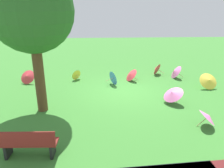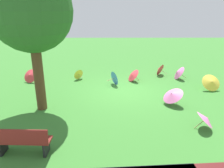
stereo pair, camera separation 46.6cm
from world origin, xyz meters
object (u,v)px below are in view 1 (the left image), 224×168
at_px(parasol_blue_0, 114,78).
at_px(parasol_pink_1, 175,71).
at_px(park_bench, 28,143).
at_px(parasol_red_2, 27,77).
at_px(parasol_red_0, 156,69).
at_px(parasol_red_1, 131,75).
at_px(parasol_yellow_1, 76,75).
at_px(shade_tree, 32,12).
at_px(parasol_yellow_0, 209,81).
at_px(parasol_pink_3, 208,117).
at_px(parasol_pink_0, 173,93).

bearing_deg(parasol_blue_0, parasol_pink_1, -164.99).
bearing_deg(park_bench, parasol_red_2, -72.51).
height_order(parasol_red_0, parasol_red_1, parasol_red_0).
height_order(parasol_red_1, parasol_yellow_1, parasol_red_1).
relative_size(shade_tree, parasol_yellow_1, 8.95).
xyz_separation_m(parasol_red_1, parasol_red_2, (5.81, 0.21, 0.04)).
height_order(parasol_red_1, parasol_blue_0, parasol_blue_0).
bearing_deg(parasol_yellow_0, parasol_pink_3, 64.33).
bearing_deg(park_bench, parasol_pink_0, -146.51).
distance_m(parasol_red_2, parasol_yellow_1, 2.68).
bearing_deg(parasol_pink_1, park_bench, 47.36).
distance_m(park_bench, parasol_red_2, 6.77).
bearing_deg(parasol_yellow_0, shade_tree, 14.51).
bearing_deg(parasol_yellow_1, parasol_yellow_0, 165.19).
relative_size(parasol_pink_1, parasol_pink_3, 1.09).
bearing_deg(parasol_red_0, parasol_blue_0, 32.86).
height_order(parasol_red_0, parasol_red_2, parasol_red_2).
bearing_deg(parasol_pink_1, parasol_yellow_0, 121.42).
bearing_deg(parasol_yellow_0, parasol_yellow_1, -14.81).
height_order(parasol_pink_0, parasol_yellow_0, parasol_yellow_0).
bearing_deg(parasol_pink_3, parasol_red_1, -68.43).
bearing_deg(shade_tree, parasol_red_0, -141.19).
height_order(parasol_red_0, parasol_pink_1, parasol_pink_1).
xyz_separation_m(parasol_red_0, parasol_yellow_0, (-2.11, 2.69, 0.08)).
distance_m(parasol_yellow_0, parasol_red_2, 9.78).
height_order(park_bench, parasol_red_0, park_bench).
relative_size(park_bench, parasol_yellow_1, 2.64).
distance_m(parasol_pink_1, parasol_red_2, 8.55).
height_order(parasol_red_1, parasol_red_2, parasol_red_2).
bearing_deg(parasol_yellow_1, parasol_pink_0, 142.22).
bearing_deg(shade_tree, parasol_pink_0, -176.22).
xyz_separation_m(parasol_red_1, parasol_pink_1, (-2.72, -0.39, 0.04)).
distance_m(park_bench, parasol_red_0, 9.61).
xyz_separation_m(shade_tree, parasol_red_1, (-4.16, -3.59, -3.54)).
bearing_deg(parasol_pink_1, parasol_blue_0, 15.01).
distance_m(park_bench, parasol_pink_3, 6.02).
bearing_deg(parasol_pink_0, parasol_blue_0, -47.27).
distance_m(park_bench, parasol_yellow_1, 7.05).
xyz_separation_m(parasol_red_1, parasol_yellow_1, (3.19, -0.36, -0.06)).
relative_size(parasol_yellow_0, parasol_yellow_1, 1.63).
distance_m(park_bench, parasol_pink_1, 9.59).
height_order(parasol_yellow_0, parasol_blue_0, parasol_yellow_0).
bearing_deg(parasol_red_1, shade_tree, 40.82).
height_order(park_bench, parasol_red_2, park_bench).
xyz_separation_m(parasol_yellow_0, parasol_red_2, (9.69, -1.30, -0.04)).
distance_m(parasol_pink_1, parasol_blue_0, 3.84).
bearing_deg(park_bench, parasol_yellow_0, -146.05).
bearing_deg(parasol_red_2, parasol_pink_0, 157.41).
height_order(shade_tree, parasol_yellow_1, shade_tree).
bearing_deg(parasol_red_2, parasol_pink_3, 147.40).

